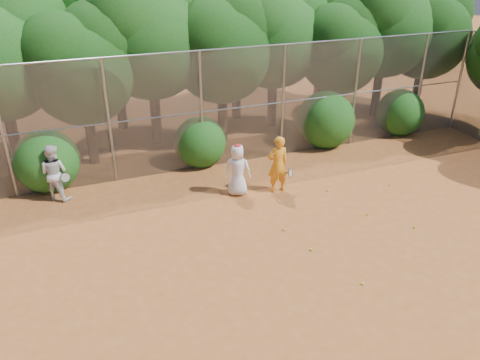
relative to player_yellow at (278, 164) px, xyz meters
name	(u,v)px	position (x,y,z in m)	size (l,w,h in m)	color
ground	(313,254)	(-0.61, -3.43, -0.91)	(80.00, 80.00, 0.00)	#9D5223
fence_back	(226,107)	(-0.73, 2.57, 1.14)	(20.05, 0.09, 4.03)	gray
tree_2	(81,61)	(-5.06, 4.41, 2.67)	(3.99, 3.47, 5.47)	black
tree_3	(150,26)	(-2.55, 5.42, 3.48)	(4.89, 4.26, 6.70)	black
tree_4	(222,43)	(-0.06, 4.81, 2.84)	(4.19, 3.64, 5.73)	black
tree_5	(275,28)	(2.45, 5.61, 3.13)	(4.51, 3.92, 6.17)	black
tree_6	(342,43)	(4.94, 4.61, 2.55)	(3.86, 3.36, 5.29)	black
tree_7	(387,17)	(7.45, 5.22, 3.37)	(4.77, 4.14, 6.53)	black
tree_8	(428,27)	(9.44, 4.91, 2.90)	(4.25, 3.70, 5.82)	black
tree_10	(112,13)	(-3.54, 7.62, 3.71)	(5.15, 4.48, 7.06)	black
tree_11	(237,21)	(1.45, 7.21, 3.25)	(4.64, 4.03, 6.35)	black
tree_12	(325,6)	(5.95, 7.82, 3.60)	(5.02, 4.37, 6.88)	black
bush_0	(46,158)	(-6.61, 2.87, 0.09)	(2.00, 2.00, 2.00)	#164B12
bush_1	(200,140)	(-1.61, 2.87, -0.01)	(1.80, 1.80, 1.80)	#164B12
bush_2	(326,117)	(3.39, 2.87, 0.19)	(2.20, 2.20, 2.20)	#164B12
bush_3	(400,110)	(6.89, 2.87, 0.04)	(1.90, 1.90, 1.90)	#164B12
player_yellow	(278,164)	(0.00, 0.00, 0.00)	(0.83, 0.55, 1.83)	orange
player_teen	(238,170)	(-1.22, 0.27, -0.09)	(0.95, 0.82, 1.66)	white
player_white	(54,173)	(-6.43, 1.97, -0.03)	(1.08, 1.02, 1.76)	silver
ball_0	(367,214)	(1.77, -2.32, -0.88)	(0.07, 0.07, 0.07)	#C1DC28
ball_1	(389,185)	(3.51, -1.03, -0.88)	(0.07, 0.07, 0.07)	#C1DC28
ball_2	(363,284)	(-0.16, -4.88, -0.88)	(0.07, 0.07, 0.07)	#C1DC28
ball_3	(414,227)	(2.55, -3.37, -0.88)	(0.07, 0.07, 0.07)	#C1DC28
ball_4	(311,250)	(-0.60, -3.27, -0.88)	(0.07, 0.07, 0.07)	#C1DC28
ball_5	(328,190)	(1.48, -0.62, -0.88)	(0.07, 0.07, 0.07)	#C1DC28
ball_6	(284,230)	(-0.82, -2.19, -0.88)	(0.07, 0.07, 0.07)	#C1DC28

